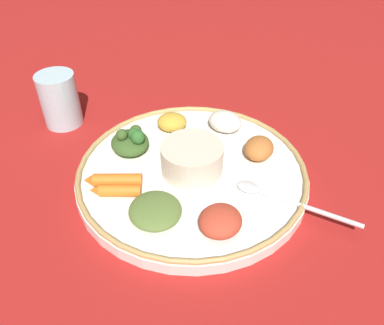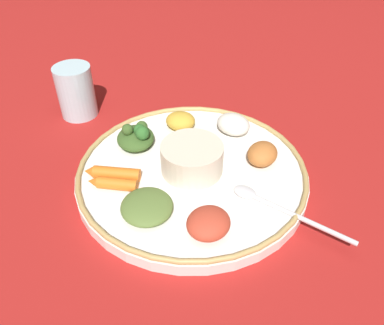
% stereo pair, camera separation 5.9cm
% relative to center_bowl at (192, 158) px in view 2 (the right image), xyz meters
% --- Properties ---
extents(ground_plane, '(2.40, 2.40, 0.00)m').
position_rel_center_bowl_xyz_m(ground_plane, '(0.00, 0.00, -0.04)').
color(ground_plane, maroon).
extents(platter, '(0.36, 0.36, 0.02)m').
position_rel_center_bowl_xyz_m(platter, '(0.00, 0.00, -0.03)').
color(platter, white).
rests_on(platter, ground_plane).
extents(platter_rim, '(0.35, 0.35, 0.01)m').
position_rel_center_bowl_xyz_m(platter_rim, '(0.00, 0.00, -0.02)').
color(platter_rim, tan).
rests_on(platter_rim, platter).
extents(center_bowl, '(0.09, 0.09, 0.05)m').
position_rel_center_bowl_xyz_m(center_bowl, '(0.00, 0.00, 0.00)').
color(center_bowl, beige).
rests_on(center_bowl, platter).
extents(spoon, '(0.17, 0.07, 0.01)m').
position_rel_center_bowl_xyz_m(spoon, '(-0.13, 0.04, -0.02)').
color(spoon, silver).
rests_on(spoon, platter).
extents(greens_pile, '(0.08, 0.09, 0.04)m').
position_rel_center_bowl_xyz_m(greens_pile, '(0.11, -0.04, -0.01)').
color(greens_pile, '#385623').
rests_on(greens_pile, platter).
extents(carrot_near_spoon, '(0.09, 0.03, 0.02)m').
position_rel_center_bowl_xyz_m(carrot_near_spoon, '(0.11, 0.05, -0.01)').
color(carrot_near_spoon, orange).
rests_on(carrot_near_spoon, platter).
extents(carrot_outer, '(0.08, 0.03, 0.02)m').
position_rel_center_bowl_xyz_m(carrot_outer, '(0.10, 0.07, -0.02)').
color(carrot_outer, orange).
rests_on(carrot_outer, platter).
extents(mound_chickpea, '(0.06, 0.06, 0.03)m').
position_rel_center_bowl_xyz_m(mound_chickpea, '(-0.10, -0.05, -0.01)').
color(mound_chickpea, '#B2662D').
rests_on(mound_chickpea, platter).
extents(mound_rice_white, '(0.07, 0.07, 0.03)m').
position_rel_center_bowl_xyz_m(mound_rice_white, '(-0.04, -0.12, -0.01)').
color(mound_rice_white, silver).
rests_on(mound_rice_white, platter).
extents(mound_lentil_yellow, '(0.06, 0.05, 0.03)m').
position_rel_center_bowl_xyz_m(mound_lentil_yellow, '(0.05, -0.10, -0.01)').
color(mound_lentil_yellow, gold).
rests_on(mound_lentil_yellow, platter).
extents(mound_berbere_red, '(0.07, 0.08, 0.03)m').
position_rel_center_bowl_xyz_m(mound_berbere_red, '(-0.05, 0.11, -0.01)').
color(mound_berbere_red, '#B73D28').
rests_on(mound_berbere_red, platter).
extents(mound_collards, '(0.10, 0.10, 0.02)m').
position_rel_center_bowl_xyz_m(mound_collards, '(0.03, 0.10, -0.01)').
color(mound_collards, '#567033').
rests_on(mound_collards, platter).
extents(drinking_glass, '(0.07, 0.07, 0.10)m').
position_rel_center_bowl_xyz_m(drinking_glass, '(0.26, -0.12, -0.00)').
color(drinking_glass, silver).
rests_on(drinking_glass, ground_plane).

